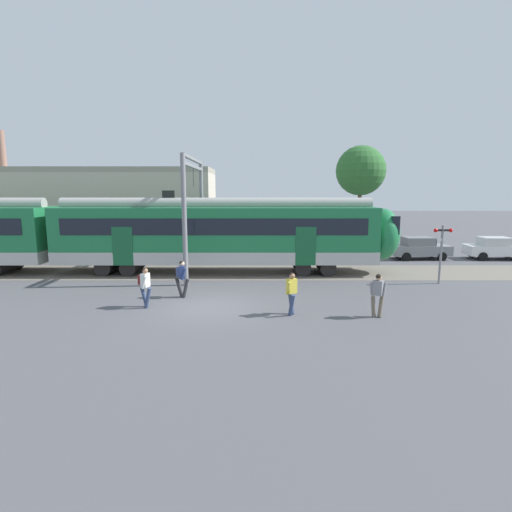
{
  "coord_description": "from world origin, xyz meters",
  "views": [
    {
      "loc": [
        1.9,
        -15.85,
        4.7
      ],
      "look_at": [
        1.87,
        3.15,
        1.6
      ],
      "focal_mm": 28.0,
      "sensor_mm": 36.0,
      "label": 1
    }
  ],
  "objects_px": {
    "commuter_train": "(70,234)",
    "parked_car_white": "(497,248)",
    "pedestrian_yellow": "(292,291)",
    "crossing_signal": "(443,245)",
    "parked_car_grey": "(420,248)",
    "pedestrian_navy": "(182,276)",
    "pedestrian_white": "(146,284)",
    "pedestrian_grey": "(379,292)"
  },
  "relations": [
    {
      "from": "commuter_train",
      "to": "pedestrian_grey",
      "type": "bearing_deg",
      "value": -28.63
    },
    {
      "from": "commuter_train",
      "to": "pedestrian_navy",
      "type": "bearing_deg",
      "value": -36.46
    },
    {
      "from": "pedestrian_white",
      "to": "pedestrian_yellow",
      "type": "xyz_separation_m",
      "value": [
        5.86,
        -1.01,
        -0.03
      ]
    },
    {
      "from": "pedestrian_white",
      "to": "pedestrian_navy",
      "type": "distance_m",
      "value": 1.96
    },
    {
      "from": "pedestrian_grey",
      "to": "commuter_train",
      "type": "bearing_deg",
      "value": 151.37
    },
    {
      "from": "pedestrian_yellow",
      "to": "parked_car_white",
      "type": "xyz_separation_m",
      "value": [
        15.32,
        12.68,
        -0.18
      ]
    },
    {
      "from": "parked_car_grey",
      "to": "pedestrian_grey",
      "type": "bearing_deg",
      "value": -117.65
    },
    {
      "from": "parked_car_grey",
      "to": "parked_car_white",
      "type": "height_order",
      "value": "same"
    },
    {
      "from": "pedestrian_yellow",
      "to": "pedestrian_grey",
      "type": "distance_m",
      "value": 3.21
    },
    {
      "from": "pedestrian_white",
      "to": "pedestrian_grey",
      "type": "xyz_separation_m",
      "value": [
        9.06,
        -1.29,
        -0.03
      ]
    },
    {
      "from": "pedestrian_white",
      "to": "pedestrian_yellow",
      "type": "bearing_deg",
      "value": -9.79
    },
    {
      "from": "commuter_train",
      "to": "pedestrian_grey",
      "type": "xyz_separation_m",
      "value": [
        15.33,
        -8.37,
        -1.29
      ]
    },
    {
      "from": "pedestrian_white",
      "to": "pedestrian_navy",
      "type": "height_order",
      "value": "same"
    },
    {
      "from": "commuter_train",
      "to": "parked_car_white",
      "type": "height_order",
      "value": "commuter_train"
    },
    {
      "from": "pedestrian_navy",
      "to": "crossing_signal",
      "type": "relative_size",
      "value": 0.56
    },
    {
      "from": "pedestrian_navy",
      "to": "parked_car_grey",
      "type": "bearing_deg",
      "value": 34.68
    },
    {
      "from": "commuter_train",
      "to": "crossing_signal",
      "type": "bearing_deg",
      "value": -8.07
    },
    {
      "from": "commuter_train",
      "to": "parked_car_grey",
      "type": "bearing_deg",
      "value": 11.82
    },
    {
      "from": "pedestrian_navy",
      "to": "pedestrian_grey",
      "type": "distance_m",
      "value": 8.36
    },
    {
      "from": "pedestrian_yellow",
      "to": "crossing_signal",
      "type": "bearing_deg",
      "value": 33.02
    },
    {
      "from": "parked_car_grey",
      "to": "crossing_signal",
      "type": "distance_m",
      "value": 7.85
    },
    {
      "from": "pedestrian_yellow",
      "to": "crossing_signal",
      "type": "distance_m",
      "value": 9.65
    },
    {
      "from": "crossing_signal",
      "to": "pedestrian_yellow",
      "type": "bearing_deg",
      "value": -146.98
    },
    {
      "from": "pedestrian_navy",
      "to": "parked_car_white",
      "type": "relative_size",
      "value": 0.41
    },
    {
      "from": "parked_car_grey",
      "to": "crossing_signal",
      "type": "xyz_separation_m",
      "value": [
        -1.97,
        -7.5,
        1.23
      ]
    },
    {
      "from": "commuter_train",
      "to": "parked_car_white",
      "type": "relative_size",
      "value": 9.3
    },
    {
      "from": "pedestrian_white",
      "to": "parked_car_grey",
      "type": "bearing_deg",
      "value": 36.42
    },
    {
      "from": "pedestrian_grey",
      "to": "crossing_signal",
      "type": "xyz_separation_m",
      "value": [
        4.84,
        5.51,
        1.05
      ]
    },
    {
      "from": "pedestrian_yellow",
      "to": "parked_car_grey",
      "type": "bearing_deg",
      "value": 51.81
    },
    {
      "from": "commuter_train",
      "to": "parked_car_white",
      "type": "bearing_deg",
      "value": 9.5
    },
    {
      "from": "parked_car_grey",
      "to": "crossing_signal",
      "type": "bearing_deg",
      "value": -104.71
    },
    {
      "from": "pedestrian_navy",
      "to": "parked_car_white",
      "type": "bearing_deg",
      "value": 26.84
    },
    {
      "from": "commuter_train",
      "to": "parked_car_grey",
      "type": "height_order",
      "value": "commuter_train"
    },
    {
      "from": "pedestrian_navy",
      "to": "crossing_signal",
      "type": "distance_m",
      "value": 13.02
    },
    {
      "from": "pedestrian_grey",
      "to": "pedestrian_navy",
      "type": "bearing_deg",
      "value": 160.07
    },
    {
      "from": "pedestrian_yellow",
      "to": "pedestrian_grey",
      "type": "bearing_deg",
      "value": -5.04
    },
    {
      "from": "pedestrian_white",
      "to": "parked_car_grey",
      "type": "relative_size",
      "value": 0.41
    },
    {
      "from": "pedestrian_yellow",
      "to": "parked_car_grey",
      "type": "height_order",
      "value": "pedestrian_yellow"
    },
    {
      "from": "parked_car_white",
      "to": "pedestrian_yellow",
      "type": "bearing_deg",
      "value": -140.38
    },
    {
      "from": "pedestrian_white",
      "to": "parked_car_white",
      "type": "height_order",
      "value": "pedestrian_white"
    },
    {
      "from": "crossing_signal",
      "to": "pedestrian_white",
      "type": "bearing_deg",
      "value": -163.14
    },
    {
      "from": "pedestrian_white",
      "to": "parked_car_white",
      "type": "xyz_separation_m",
      "value": [
        21.19,
        11.67,
        -0.21
      ]
    }
  ]
}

